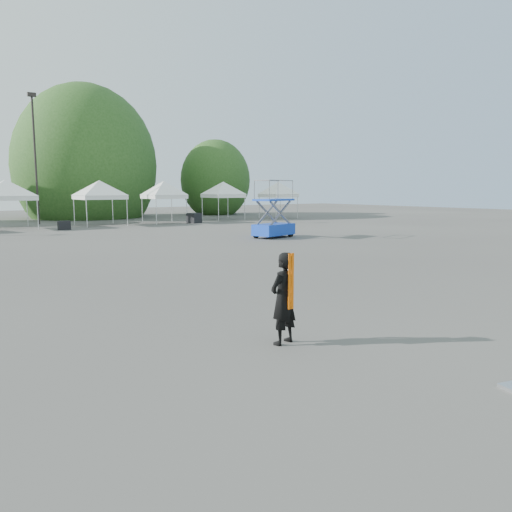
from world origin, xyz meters
TOP-DOWN VIEW (x-y plane):
  - ground at (0.00, 0.00)m, footprint 120.00×120.00m
  - light_pole_east at (3.00, 32.00)m, footprint 0.60×0.25m
  - tree_mid_e at (9.00, 39.00)m, footprint 5.12×5.12m
  - tree_far_e at (22.00, 37.00)m, footprint 3.84×3.84m
  - tent_e at (0.28, 28.73)m, footprint 4.75×4.75m
  - tent_f at (6.47, 28.13)m, footprint 4.49×4.49m
  - tent_g at (11.47, 27.70)m, footprint 3.98×3.98m
  - tent_h at (17.74, 28.78)m, footprint 4.15×4.15m
  - tent_extra_8 at (22.81, 27.31)m, footprint 3.83×3.83m
  - man at (-0.76, -2.18)m, footprint 0.67×0.52m
  - scissor_lift at (11.02, 13.05)m, footprint 2.69×1.82m
  - crate_mid at (3.08, 25.46)m, footprint 0.83×0.68m
  - crate_east at (13.28, 26.09)m, footprint 1.25×1.12m

SIDE VIEW (x-z plane):
  - ground at x=0.00m, z-range 0.00..0.00m
  - crate_mid at x=3.08m, z-range 0.00..0.60m
  - crate_east at x=13.28m, z-range 0.00..0.80m
  - man at x=-0.76m, z-range 0.00..1.62m
  - scissor_lift at x=11.02m, z-range 0.01..3.19m
  - tent_extra_8 at x=22.81m, z-range 1.12..5.00m
  - tent_g at x=11.47m, z-range 1.12..5.00m
  - tent_h at x=17.74m, z-range 1.12..5.00m
  - tent_f at x=6.47m, z-range 1.12..5.00m
  - tent_e at x=0.28m, z-range 1.12..5.00m
  - tree_far_e at x=22.00m, z-range 0.70..6.55m
  - tree_mid_e at x=9.00m, z-range 0.94..8.74m
  - light_pole_east at x=3.00m, z-range 0.62..10.42m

